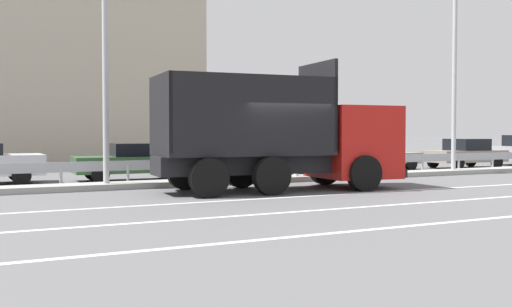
# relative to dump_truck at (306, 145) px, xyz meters

# --- Properties ---
(ground_plane) EXTENTS (320.00, 320.00, 0.00)m
(ground_plane) POSITION_rel_dump_truck_xyz_m (-1.15, -0.09, -1.32)
(ground_plane) COLOR #565659
(lane_strip_0) EXTENTS (53.29, 0.16, 0.01)m
(lane_strip_0) POSITION_rel_dump_truck_xyz_m (-0.93, -1.72, -1.32)
(lane_strip_0) COLOR silver
(lane_strip_0) RESTS_ON ground_plane
(lane_strip_1) EXTENTS (53.29, 0.16, 0.01)m
(lane_strip_1) POSITION_rel_dump_truck_xyz_m (-0.93, -4.27, -1.32)
(lane_strip_1) COLOR silver
(lane_strip_1) RESTS_ON ground_plane
(lane_strip_2) EXTENTS (53.29, 0.16, 0.01)m
(lane_strip_2) POSITION_rel_dump_truck_xyz_m (-0.93, -6.88, -1.32)
(lane_strip_2) COLOR silver
(lane_strip_2) RESTS_ON ground_plane
(median_island) EXTENTS (29.31, 1.10, 0.18)m
(median_island) POSITION_rel_dump_truck_xyz_m (-1.15, 2.75, -1.23)
(median_island) COLOR gray
(median_island) RESTS_ON ground_plane
(median_guardrail) EXTENTS (53.29, 0.09, 0.78)m
(median_guardrail) POSITION_rel_dump_truck_xyz_m (-1.15, 4.04, -0.75)
(median_guardrail) COLOR #9EA0A5
(median_guardrail) RESTS_ON ground_plane
(dump_truck) EXTENTS (7.50, 3.17, 3.79)m
(dump_truck) POSITION_rel_dump_truck_xyz_m (0.00, 0.00, 0.00)
(dump_truck) COLOR red
(dump_truck) RESTS_ON ground_plane
(median_road_sign) EXTENTS (0.68, 0.16, 2.07)m
(median_road_sign) POSITION_rel_dump_truck_xyz_m (1.32, 2.75, -0.25)
(median_road_sign) COLOR white
(median_road_sign) RESTS_ON ground_plane
(street_lamp_2) EXTENTS (0.70, 2.18, 9.36)m
(street_lamp_2) POSITION_rel_dump_truck_xyz_m (8.88, 2.68, 3.84)
(street_lamp_2) COLOR #ADADB2
(street_lamp_2) RESTS_ON ground_plane
(parked_car_3) EXTENTS (4.18, 2.02, 1.32)m
(parked_car_3) POSITION_rel_dump_truck_xyz_m (-3.70, 5.53, -0.64)
(parked_car_3) COLOR #335B33
(parked_car_3) RESTS_ON ground_plane
(parked_car_4) EXTENTS (4.21, 1.87, 1.31)m
(parked_car_4) POSITION_rel_dump_truck_xyz_m (1.98, 6.20, -0.65)
(parked_car_4) COLOR #B27A14
(parked_car_4) RESTS_ON ground_plane
(parked_car_5) EXTENTS (3.88, 1.90, 1.32)m
(parked_car_5) POSITION_rel_dump_truck_xyz_m (7.65, 6.19, -0.65)
(parked_car_5) COLOR gray
(parked_car_5) RESTS_ON ground_plane
(parked_car_6) EXTENTS (3.96, 1.92, 1.40)m
(parked_car_6) POSITION_rel_dump_truck_xyz_m (12.43, 5.56, -0.62)
(parked_car_6) COLOR gray
(parked_car_6) RESTS_ON ground_plane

